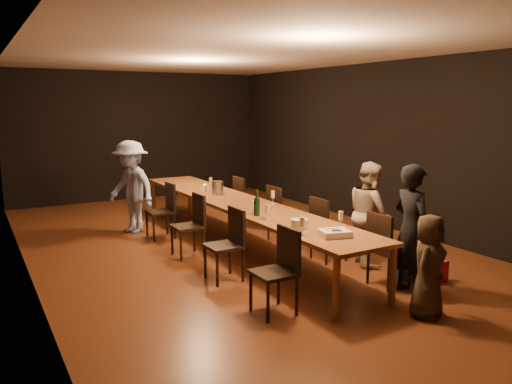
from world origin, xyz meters
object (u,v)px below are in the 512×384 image
woman_birthday (412,230)px  birthday_cake (335,233)px  table (238,204)px  chair_right_1 (329,229)px  child (429,266)px  plate_stack (299,224)px  ice_bucket (217,187)px  chair_left_3 (160,211)px  champagne_bottle (257,203)px  chair_right_3 (248,201)px  chair_left_0 (274,272)px  woman_tan (370,213)px  chair_right_0 (390,249)px  chair_left_2 (187,226)px  man_blue (131,187)px  chair_right_2 (284,213)px  chair_left_1 (224,245)px

woman_birthday → birthday_cake: size_ratio=3.98×
table → chair_right_1: 1.49m
child → plate_stack: (-0.70, 1.37, 0.25)m
table → ice_bucket: size_ratio=27.70×
chair_left_3 → birthday_cake: 3.71m
table → champagne_bottle: champagne_bottle is taller
chair_left_3 → chair_right_3: bearing=-90.0°
table → child: 3.32m
chair_left_0 → woman_tan: bearing=-69.0°
chair_left_3 → chair_right_1: bearing=-144.7°
ice_bucket → child: bearing=-82.7°
chair_right_0 → chair_left_2: (-1.70, 2.40, 0.00)m
man_blue → ice_bucket: man_blue is taller
chair_right_1 → birthday_cake: 1.54m
chair_right_2 → chair_left_2: same height
table → chair_left_1: 1.49m
table → woman_tan: 2.03m
table → chair_left_3: chair_left_3 is taller
plate_stack → chair_left_3: bearing=102.2°
chair_right_0 → champagne_bottle: bearing=-141.2°
woman_birthday → plate_stack: bearing=57.4°
chair_right_2 → champagne_bottle: champagne_bottle is taller
champagne_bottle → chair_right_0: bearing=-51.2°
chair_right_0 → plate_stack: chair_right_0 is taller
table → chair_right_3: size_ratio=6.45×
chair_right_1 → ice_bucket: (-0.84, 1.96, 0.39)m
woman_tan → chair_left_3: bearing=60.4°
chair_right_3 → woman_tan: woman_tan is taller
birthday_cake → child: bearing=-41.5°
chair_left_1 → champagne_bottle: 0.77m
chair_left_3 → man_blue: man_blue is taller
birthday_cake → woman_birthday: bearing=-3.5°
table → child: child is taller
chair_left_2 → woman_birthday: woman_birthday is taller
chair_right_2 → plate_stack: bearing=-28.3°
chair_left_0 → champagne_bottle: bearing=-23.3°
chair_right_2 → chair_right_3: (0.00, 1.20, 0.00)m
table → chair_right_1: size_ratio=6.45×
chair_left_2 → table: bearing=-90.0°
woman_tan → chair_right_2: bearing=37.6°
chair_left_3 → chair_left_0: bearing=-180.0°
child → ice_bucket: child is taller
chair_left_3 → woman_tan: (2.10, -2.79, 0.26)m
woman_birthday → chair_left_0: bearing=84.8°
chair_left_2 → champagne_bottle: 1.27m
chair_right_0 → chair_left_1: (-1.70, 1.20, 0.00)m
chair_left_3 → champagne_bottle: bearing=-165.1°
chair_right_1 → chair_left_1: (-1.70, 0.00, 0.00)m
chair_right_1 → chair_right_3: (0.00, 2.40, 0.00)m
chair_left_0 → chair_left_1: (0.00, 1.20, 0.00)m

